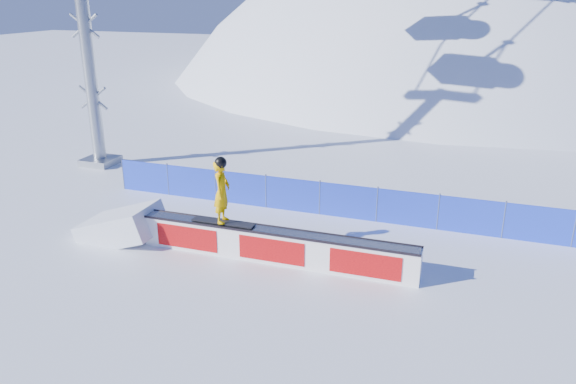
% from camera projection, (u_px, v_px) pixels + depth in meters
% --- Properties ---
extents(ground, '(160.00, 160.00, 0.00)m').
position_uv_depth(ground, '(381.00, 289.00, 14.69)').
color(ground, white).
rests_on(ground, ground).
extents(snow_hill, '(64.00, 64.00, 64.00)m').
position_uv_depth(snow_hill, '(446.00, 251.00, 58.05)').
color(snow_hill, white).
rests_on(snow_hill, ground).
extents(safety_fence, '(22.05, 0.05, 1.30)m').
position_uv_depth(safety_fence, '(407.00, 209.00, 18.48)').
color(safety_fence, blue).
rests_on(safety_fence, ground).
extents(rail_box, '(8.25, 0.64, 0.99)m').
position_uv_depth(rail_box, '(275.00, 246.00, 16.05)').
color(rail_box, white).
rests_on(rail_box, ground).
extents(snow_ramp, '(2.59, 1.63, 1.61)m').
position_uv_depth(snow_ramp, '(122.00, 237.00, 17.79)').
color(snow_ramp, white).
rests_on(snow_ramp, ground).
extents(snowboarder, '(1.92, 0.72, 2.00)m').
position_uv_depth(snowboarder, '(222.00, 191.00, 16.04)').
color(snowboarder, black).
rests_on(snowboarder, rail_box).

